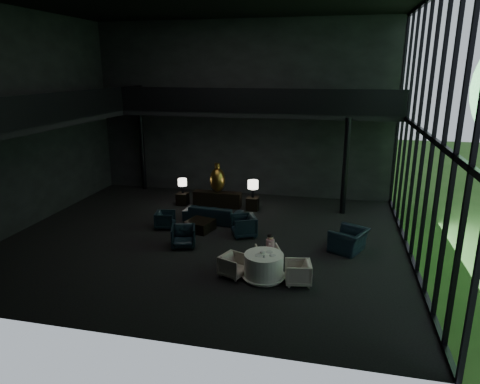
% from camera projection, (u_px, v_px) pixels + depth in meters
% --- Properties ---
extents(floor, '(14.00, 12.00, 0.02)m').
position_uv_depth(floor, '(206.00, 238.00, 15.35)').
color(floor, black).
rests_on(floor, ground).
extents(wall_back, '(14.00, 0.04, 8.00)m').
position_uv_depth(wall_back, '(242.00, 110.00, 19.86)').
color(wall_back, black).
rests_on(wall_back, ground).
extents(wall_front, '(14.00, 0.04, 8.00)m').
position_uv_depth(wall_front, '(113.00, 165.00, 8.62)').
color(wall_front, black).
rests_on(wall_front, ground).
extents(wall_left, '(0.04, 12.00, 8.00)m').
position_uv_depth(wall_left, '(21.00, 121.00, 15.72)').
color(wall_left, black).
rests_on(wall_left, ground).
extents(curtain_wall, '(0.20, 12.00, 8.00)m').
position_uv_depth(curtain_wall, '(425.00, 134.00, 12.76)').
color(curtain_wall, black).
rests_on(curtain_wall, ground).
extents(mezzanine_left, '(2.00, 12.00, 0.25)m').
position_uv_depth(mezzanine_left, '(45.00, 122.00, 15.51)').
color(mezzanine_left, black).
rests_on(mezzanine_left, wall_left).
extents(mezzanine_back, '(12.00, 2.00, 0.25)m').
position_uv_depth(mezzanine_back, '(259.00, 113.00, 18.71)').
color(mezzanine_back, black).
rests_on(mezzanine_back, wall_back).
extents(railing_left, '(0.06, 12.00, 1.00)m').
position_uv_depth(railing_left, '(68.00, 106.00, 15.13)').
color(railing_left, black).
rests_on(railing_left, mezzanine_left).
extents(railing_back, '(12.00, 0.06, 1.00)m').
position_uv_depth(railing_back, '(255.00, 101.00, 17.60)').
color(railing_back, black).
rests_on(railing_back, mezzanine_back).
extents(column_nw, '(0.24, 0.24, 4.00)m').
position_uv_depth(column_nw, '(142.00, 150.00, 21.19)').
color(column_nw, black).
rests_on(column_nw, floor).
extents(column_ne, '(0.24, 0.24, 4.00)m').
position_uv_depth(column_ne, '(345.00, 167.00, 17.52)').
color(column_ne, black).
rests_on(column_ne, floor).
extents(console, '(2.11, 0.48, 0.67)m').
position_uv_depth(console, '(217.00, 199.00, 18.80)').
color(console, black).
rests_on(console, floor).
extents(bronze_urn, '(0.68, 0.68, 1.26)m').
position_uv_depth(bronze_urn, '(217.00, 180.00, 18.62)').
color(bronze_urn, '#A2791E').
rests_on(bronze_urn, console).
extents(side_table_left, '(0.48, 0.48, 0.53)m').
position_uv_depth(side_table_left, '(183.00, 199.00, 19.10)').
color(side_table_left, black).
rests_on(side_table_left, floor).
extents(table_lamp_left, '(0.39, 0.39, 0.65)m').
position_uv_depth(table_lamp_left, '(182.00, 183.00, 18.95)').
color(table_lamp_left, black).
rests_on(table_lamp_left, side_table_left).
extents(side_table_right, '(0.50, 0.50, 0.55)m').
position_uv_depth(side_table_right, '(253.00, 204.00, 18.40)').
color(side_table_right, black).
rests_on(side_table_right, floor).
extents(table_lamp_right, '(0.44, 0.44, 0.74)m').
position_uv_depth(table_lamp_right, '(253.00, 185.00, 18.22)').
color(table_lamp_right, black).
rests_on(table_lamp_right, side_table_right).
extents(sofa, '(2.59, 0.96, 0.99)m').
position_uv_depth(sofa, '(213.00, 210.00, 16.89)').
color(sofa, black).
rests_on(sofa, floor).
extents(lounge_armchair_west, '(0.71, 0.74, 0.66)m').
position_uv_depth(lounge_armchair_west, '(165.00, 220.00, 16.28)').
color(lounge_armchair_west, black).
rests_on(lounge_armchair_west, floor).
extents(lounge_armchair_east, '(1.13, 1.16, 0.92)m').
position_uv_depth(lounge_armchair_east, '(244.00, 224.00, 15.45)').
color(lounge_armchair_east, black).
rests_on(lounge_armchair_east, floor).
extents(lounge_armchair_south, '(1.00, 0.96, 0.84)m').
position_uv_depth(lounge_armchair_south, '(183.00, 235.00, 14.53)').
color(lounge_armchair_south, black).
rests_on(lounge_armchair_south, floor).
extents(window_armchair, '(1.30, 1.52, 1.12)m').
position_uv_depth(window_armchair, '(349.00, 235.00, 14.15)').
color(window_armchair, black).
rests_on(window_armchair, floor).
extents(coffee_table, '(1.10, 1.10, 0.40)m').
position_uv_depth(coffee_table, '(200.00, 225.00, 16.05)').
color(coffee_table, black).
rests_on(coffee_table, floor).
extents(dining_table, '(1.29, 1.29, 0.75)m').
position_uv_depth(dining_table, '(264.00, 268.00, 12.37)').
color(dining_table, white).
rests_on(dining_table, floor).
extents(dining_chair_north, '(0.80, 0.78, 0.65)m').
position_uv_depth(dining_chair_north, '(268.00, 256.00, 13.12)').
color(dining_chair_north, '#B9ACA1').
rests_on(dining_chair_north, floor).
extents(dining_chair_east, '(0.73, 0.76, 0.68)m').
position_uv_depth(dining_chair_east, '(298.00, 272.00, 12.05)').
color(dining_chair_east, '#BEB3A1').
rests_on(dining_chair_east, floor).
extents(dining_chair_west, '(0.79, 0.82, 0.66)m').
position_uv_depth(dining_chair_west, '(234.00, 265.00, 12.51)').
color(dining_chair_west, '#AFA59E').
rests_on(dining_chair_west, floor).
extents(child, '(0.26, 0.26, 0.57)m').
position_uv_depth(child, '(270.00, 243.00, 13.12)').
color(child, '#EBB1CA').
rests_on(child, dining_chair_north).
extents(plate_a, '(0.26, 0.26, 0.01)m').
position_uv_depth(plate_a, '(259.00, 255.00, 12.16)').
color(plate_a, white).
rests_on(plate_a, dining_table).
extents(plate_b, '(0.24, 0.24, 0.01)m').
position_uv_depth(plate_b, '(269.00, 252.00, 12.38)').
color(plate_b, white).
rests_on(plate_b, dining_table).
extents(saucer, '(0.18, 0.18, 0.01)m').
position_uv_depth(saucer, '(273.00, 255.00, 12.16)').
color(saucer, white).
rests_on(saucer, dining_table).
extents(coffee_cup, '(0.08, 0.08, 0.05)m').
position_uv_depth(coffee_cup, '(270.00, 255.00, 12.12)').
color(coffee_cup, white).
rests_on(coffee_cup, saucer).
extents(cereal_bowl, '(0.15, 0.15, 0.08)m').
position_uv_depth(cereal_bowl, '(263.00, 252.00, 12.28)').
color(cereal_bowl, white).
rests_on(cereal_bowl, dining_table).
extents(cream_pot, '(0.07, 0.07, 0.07)m').
position_uv_depth(cream_pot, '(264.00, 256.00, 12.03)').
color(cream_pot, '#99999E').
rests_on(cream_pot, dining_table).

